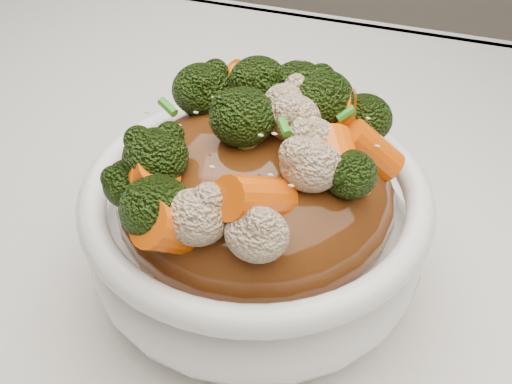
% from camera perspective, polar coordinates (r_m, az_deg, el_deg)
% --- Properties ---
extents(tablecloth, '(1.20, 0.80, 0.04)m').
position_cam_1_polar(tablecloth, '(0.51, 5.23, -5.24)').
color(tablecloth, silver).
rests_on(tablecloth, dining_table).
extents(bowl, '(0.30, 0.30, 0.09)m').
position_cam_1_polar(bowl, '(0.42, 0.00, -3.61)').
color(bowl, white).
rests_on(bowl, tablecloth).
extents(sauce_base, '(0.24, 0.24, 0.10)m').
position_cam_1_polar(sauce_base, '(0.40, 0.00, -0.35)').
color(sauce_base, '#51270E').
rests_on(sauce_base, bowl).
extents(carrots, '(0.24, 0.24, 0.05)m').
position_cam_1_polar(carrots, '(0.36, 0.00, 7.73)').
color(carrots, '#ED5907').
rests_on(carrots, sauce_base).
extents(broccoli, '(0.24, 0.24, 0.05)m').
position_cam_1_polar(broccoli, '(0.36, 0.00, 7.59)').
color(broccoli, black).
rests_on(broccoli, sauce_base).
extents(cauliflower, '(0.24, 0.24, 0.04)m').
position_cam_1_polar(cauliflower, '(0.36, 0.00, 7.30)').
color(cauliflower, beige).
rests_on(cauliflower, sauce_base).
extents(scallions, '(0.18, 0.18, 0.02)m').
position_cam_1_polar(scallions, '(0.36, 0.00, 7.88)').
color(scallions, '#32891F').
rests_on(scallions, sauce_base).
extents(sesame_seeds, '(0.22, 0.22, 0.01)m').
position_cam_1_polar(sesame_seeds, '(0.36, 0.00, 7.88)').
color(sesame_seeds, beige).
rests_on(sesame_seeds, sauce_base).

